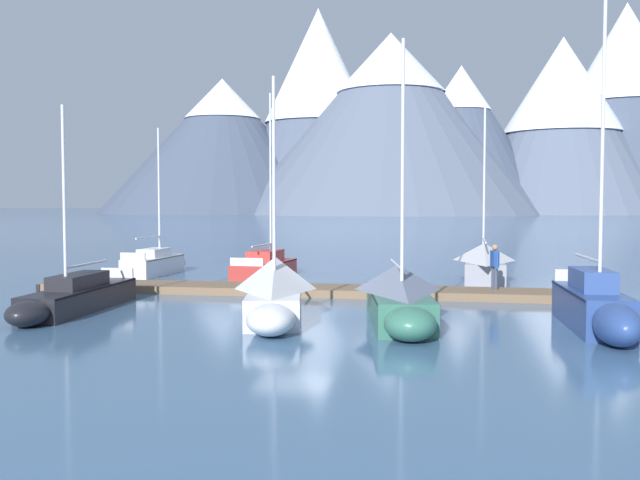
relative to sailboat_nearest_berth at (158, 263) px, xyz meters
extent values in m
plane|color=#426689|center=(8.84, -10.45, -0.56)|extent=(700.00, 700.00, 0.00)
cone|color=#424C60|center=(-51.32, 185.56, 20.62)|extent=(77.37, 77.37, 42.35)
cone|color=white|center=(-51.32, 185.56, 35.49)|extent=(24.40, 24.40, 12.72)
cone|color=#4C566B|center=(-21.74, 192.71, 31.93)|extent=(58.58, 58.58, 64.97)
cone|color=white|center=(-21.74, 192.71, 46.30)|extent=(34.39, 34.39, 36.33)
cone|color=slate|center=(1.79, 184.21, 26.69)|extent=(95.15, 95.15, 54.49)
cone|color=white|center=(1.79, 184.21, 44.95)|extent=(33.12, 33.12, 18.06)
cone|color=#424C60|center=(22.78, 184.00, 21.49)|extent=(56.12, 56.12, 44.10)
cone|color=white|center=(22.78, 184.00, 36.88)|extent=(17.94, 17.94, 13.42)
cone|color=slate|center=(52.74, 188.84, 25.74)|extent=(61.79, 61.79, 52.60)
cone|color=white|center=(52.74, 188.84, 37.78)|extent=(35.31, 35.31, 28.63)
cone|color=#424C60|center=(73.83, 201.47, 32.03)|extent=(68.64, 68.64, 65.18)
cone|color=white|center=(73.83, 201.47, 49.10)|extent=(34.43, 34.43, 31.14)
cube|color=brown|center=(8.84, -6.45, -0.41)|extent=(22.16, 2.81, 0.30)
cylinder|color=#38383D|center=(8.81, -7.41, -0.44)|extent=(21.22, 0.84, 0.24)
cylinder|color=#38383D|center=(8.86, -5.50, -0.44)|extent=(21.22, 0.84, 0.24)
cube|color=black|center=(-2.13, -6.14, -0.41)|extent=(0.22, 2.27, 0.27)
cube|color=black|center=(19.80, -6.76, -0.41)|extent=(0.22, 2.27, 0.27)
cube|color=white|center=(-0.02, -0.48, -0.11)|extent=(1.58, 4.58, 0.89)
ellipsoid|color=white|center=(0.10, 2.05, -0.11)|extent=(1.23, 1.65, 0.84)
cube|color=slate|center=(-0.02, -0.48, 0.29)|extent=(1.62, 4.49, 0.06)
cylinder|color=silver|center=(0.01, 0.26, 3.50)|extent=(0.10, 0.10, 6.35)
cylinder|color=silver|center=(-0.05, -1.04, 1.31)|extent=(0.21, 2.60, 0.08)
cube|color=white|center=(-0.02, -0.37, 0.53)|extent=(1.05, 2.08, 0.41)
cube|color=silver|center=(-0.13, -2.65, 0.51)|extent=(1.22, 0.16, 0.36)
cube|color=black|center=(1.93, -11.63, -0.17)|extent=(1.42, 5.90, 0.78)
ellipsoid|color=black|center=(1.96, -14.83, -0.17)|extent=(1.17, 1.53, 0.74)
cube|color=black|center=(1.93, -11.63, 0.18)|extent=(1.45, 5.78, 0.06)
cylinder|color=silver|center=(1.94, -12.62, 3.14)|extent=(0.10, 0.10, 5.83)
cylinder|color=silver|center=(1.93, -11.18, 0.94)|extent=(0.11, 2.88, 0.08)
cube|color=black|center=(1.93, -11.77, 0.45)|extent=(0.98, 2.66, 0.45)
cube|color=silver|center=(1.90, -8.76, 0.40)|extent=(1.22, 0.11, 0.36)
cube|color=#B2332D|center=(5.63, -0.85, -0.18)|extent=(2.24, 4.98, 0.75)
ellipsoid|color=#B2332D|center=(5.93, 1.81, -0.18)|extent=(1.62, 1.63, 0.72)
cube|color=#501614|center=(5.63, -0.85, 0.15)|extent=(2.27, 4.89, 0.06)
cylinder|color=silver|center=(5.73, 0.06, 4.21)|extent=(0.10, 0.10, 8.03)
cylinder|color=silver|center=(5.59, -1.24, 1.01)|extent=(0.37, 2.61, 0.08)
cube|color=#C03A35|center=(5.65, -0.73, 0.46)|extent=(1.44, 2.29, 0.53)
cube|color=silver|center=(5.38, -3.16, 0.37)|extent=(1.55, 0.27, 0.36)
cube|color=silver|center=(8.67, -12.48, -0.11)|extent=(2.32, 4.85, 0.89)
ellipsoid|color=silver|center=(9.12, -15.11, -0.11)|extent=(1.63, 2.15, 0.85)
cube|color=slate|center=(8.67, -12.48, 0.30)|extent=(2.34, 4.77, 0.06)
cylinder|color=silver|center=(8.75, -12.92, 3.52)|extent=(0.10, 0.10, 6.37)
cylinder|color=silver|center=(8.50, -11.47, 1.04)|extent=(0.58, 2.93, 0.08)
pyramid|color=silver|center=(8.61, -12.13, 0.83)|extent=(2.40, 3.98, 0.99)
cube|color=#336B56|center=(12.41, -12.38, -0.09)|extent=(2.34, 5.66, 0.93)
ellipsoid|color=#336B56|center=(12.83, -15.36, -0.09)|extent=(1.55, 1.68, 0.88)
cube|color=#163027|center=(12.41, -12.38, 0.33)|extent=(2.37, 5.56, 0.06)
cylinder|color=silver|center=(12.53, -13.29, 3.98)|extent=(0.10, 0.10, 7.21)
cylinder|color=silver|center=(12.30, -11.60, 1.10)|extent=(0.55, 3.38, 0.08)
pyramid|color=slate|center=(12.35, -11.97, 0.75)|extent=(2.44, 4.61, 0.76)
cube|color=#93939E|center=(15.74, -1.11, -0.05)|extent=(1.95, 5.77, 1.01)
ellipsoid|color=#93939E|center=(15.90, 2.10, -0.05)|extent=(1.52, 2.12, 0.96)
cube|color=#424247|center=(15.74, -1.11, 0.41)|extent=(1.99, 5.66, 0.06)
cylinder|color=silver|center=(15.79, -0.17, 3.92)|extent=(0.10, 0.10, 6.94)
cylinder|color=silver|center=(15.69, -2.01, 1.36)|extent=(0.27, 3.67, 0.08)
pyramid|color=silver|center=(15.72, -1.53, 0.83)|extent=(2.15, 4.65, 0.76)
cube|color=navy|center=(17.86, -12.49, -0.01)|extent=(1.36, 4.70, 1.09)
ellipsoid|color=navy|center=(17.90, -15.19, -0.01)|extent=(1.14, 2.09, 1.04)
cube|color=#121D39|center=(17.86, -12.49, 0.49)|extent=(1.40, 4.60, 0.06)
cylinder|color=silver|center=(17.87, -13.39, 4.69)|extent=(0.10, 0.10, 8.33)
cylinder|color=silver|center=(17.85, -11.92, 1.39)|extent=(0.12, 2.95, 0.08)
cube|color=#2F4A8A|center=(17.86, -12.60, 0.83)|extent=(0.94, 2.12, 0.59)
cube|color=silver|center=(17.83, -10.23, 0.71)|extent=(1.18, 0.11, 0.36)
cylinder|color=#384256|center=(15.78, -6.42, 0.17)|extent=(0.14, 0.14, 0.86)
cylinder|color=#384256|center=(15.71, -6.17, 0.17)|extent=(0.14, 0.14, 0.86)
cube|color=#234793|center=(15.74, -6.30, 0.90)|extent=(0.32, 0.43, 0.60)
sphere|color=#A37556|center=(15.74, -6.30, 1.32)|extent=(0.22, 0.22, 0.22)
cylinder|color=#234793|center=(15.82, -6.54, 0.83)|extent=(0.09, 0.09, 0.62)
cylinder|color=#234793|center=(15.67, -6.06, 0.83)|extent=(0.09, 0.09, 0.62)
camera|label=1|loc=(13.25, -33.47, 3.03)|focal=39.87mm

